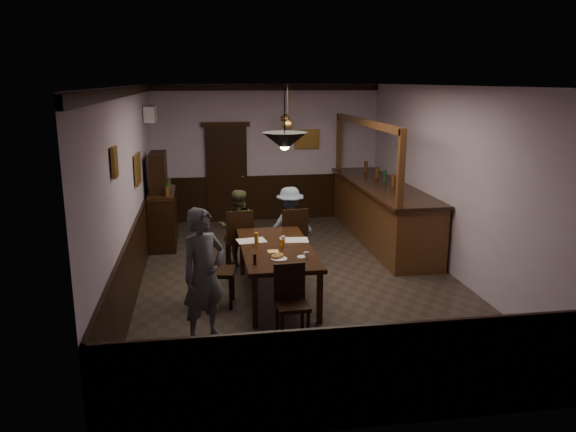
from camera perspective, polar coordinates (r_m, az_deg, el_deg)
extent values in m
cube|color=#2D2621|center=(9.02, 0.98, -6.36)|extent=(5.00, 8.00, 0.01)
cube|color=white|center=(8.47, 1.06, 13.10)|extent=(5.00, 8.00, 0.01)
cube|color=#B09BB4|center=(12.53, -2.18, 6.40)|extent=(5.00, 0.01, 3.00)
cube|color=#B09BB4|center=(4.85, 9.29, -5.57)|extent=(5.00, 0.01, 3.00)
cube|color=#B09BB4|center=(8.55, -15.73, 2.48)|extent=(0.01, 8.00, 3.00)
cube|color=#B09BB4|center=(9.38, 16.26, 3.39)|extent=(0.01, 8.00, 3.00)
cube|color=black|center=(8.08, -1.18, -3.35)|extent=(1.00, 2.20, 0.06)
cube|color=black|center=(7.20, -3.38, -8.70)|extent=(0.07, 0.07, 0.69)
cube|color=black|center=(7.33, 3.23, -8.31)|extent=(0.07, 0.07, 0.69)
cube|color=black|center=(9.12, -4.67, -3.86)|extent=(0.07, 0.07, 0.69)
cube|color=black|center=(9.21, 0.55, -3.63)|extent=(0.07, 0.07, 0.69)
cube|color=black|center=(9.39, -5.03, -2.51)|extent=(0.47, 0.47, 0.05)
cube|color=black|center=(9.13, -4.89, -1.13)|extent=(0.45, 0.07, 0.53)
cube|color=black|center=(9.66, -4.09, -3.57)|extent=(0.04, 0.04, 0.45)
cube|color=black|center=(9.61, -6.21, -3.70)|extent=(0.04, 0.04, 0.45)
cube|color=black|center=(9.32, -3.75, -4.21)|extent=(0.04, 0.04, 0.45)
cube|color=black|center=(9.27, -5.95, -4.35)|extent=(0.04, 0.04, 0.45)
cube|color=black|center=(9.49, 0.40, -2.28)|extent=(0.49, 0.49, 0.05)
cube|color=black|center=(9.23, 0.75, -0.91)|extent=(0.45, 0.09, 0.53)
cube|color=black|center=(9.78, 1.11, -3.32)|extent=(0.04, 0.04, 0.45)
cube|color=black|center=(9.68, -0.92, -3.49)|extent=(0.04, 0.04, 0.45)
cube|color=black|center=(9.45, 1.75, -3.93)|extent=(0.04, 0.04, 0.45)
cube|color=black|center=(9.35, -0.35, -4.12)|extent=(0.04, 0.04, 0.45)
cube|color=black|center=(6.88, 0.46, -9.12)|extent=(0.41, 0.41, 0.05)
cube|color=black|center=(6.95, 0.15, -6.64)|extent=(0.39, 0.06, 0.47)
cube|color=black|center=(6.80, -0.59, -11.44)|extent=(0.04, 0.04, 0.40)
cube|color=black|center=(6.86, 2.06, -11.20)|extent=(0.04, 0.04, 0.40)
cube|color=black|center=(7.08, -1.10, -10.37)|extent=(0.04, 0.04, 0.40)
cube|color=black|center=(7.14, 1.44, -10.15)|extent=(0.04, 0.04, 0.40)
cube|color=black|center=(7.90, -7.12, -5.63)|extent=(0.52, 0.52, 0.05)
cube|color=black|center=(7.83, -8.69, -3.59)|extent=(0.11, 0.46, 0.54)
cube|color=black|center=(7.79, -5.85, -7.86)|extent=(0.04, 0.04, 0.47)
cube|color=black|center=(8.14, -5.62, -6.91)|extent=(0.04, 0.04, 0.47)
cube|color=black|center=(7.84, -8.57, -7.83)|extent=(0.04, 0.04, 0.47)
cube|color=black|center=(8.18, -8.22, -6.88)|extent=(0.04, 0.04, 0.47)
imported|color=#555761|center=(6.79, -8.57, -5.96)|extent=(0.71, 0.67, 1.64)
imported|color=#454329|center=(9.54, -5.14, -1.17)|extent=(0.67, 0.54, 1.30)
imported|color=slate|center=(9.64, 0.20, -0.91)|extent=(0.94, 0.66, 1.32)
cube|color=silver|center=(8.37, -3.75, -2.52)|extent=(0.46, 0.36, 0.01)
cube|color=silver|center=(8.39, 0.62, -2.46)|extent=(0.45, 0.34, 0.01)
cube|color=#F8CE5B|center=(7.86, -1.52, -3.60)|extent=(0.15, 0.15, 0.00)
cylinder|color=white|center=(7.60, 1.49, -4.18)|extent=(0.15, 0.15, 0.01)
imported|color=white|center=(7.56, 1.88, -3.94)|extent=(0.08, 0.08, 0.07)
cylinder|color=white|center=(7.51, -0.91, -4.39)|extent=(0.22, 0.22, 0.01)
torus|color=#C68C47|center=(7.52, -1.24, -4.13)|extent=(0.13, 0.13, 0.04)
torus|color=#C68C47|center=(7.58, -0.92, -3.99)|extent=(0.13, 0.13, 0.04)
cylinder|color=orange|center=(8.01, -0.59, -2.82)|extent=(0.07, 0.07, 0.12)
cylinder|color=#BF721E|center=(8.08, -3.23, -2.41)|extent=(0.06, 0.06, 0.20)
cylinder|color=silver|center=(8.08, -0.49, -2.57)|extent=(0.06, 0.06, 0.15)
cylinder|color=black|center=(7.31, -3.39, -4.39)|extent=(0.04, 0.04, 0.14)
cube|color=black|center=(10.95, -12.53, -0.42)|extent=(0.48, 1.34, 0.96)
cube|color=black|center=(10.84, -12.67, 2.28)|extent=(0.46, 1.29, 0.08)
cube|color=black|center=(10.78, -13.05, 4.27)|extent=(0.29, 0.86, 0.77)
cube|color=#432711|center=(11.10, 9.50, 0.23)|extent=(0.88, 4.12, 1.08)
cube|color=black|center=(10.98, 9.51, 3.07)|extent=(0.98, 4.22, 0.06)
cube|color=#432711|center=(10.72, 7.85, 9.39)|extent=(0.10, 4.03, 0.12)
cube|color=#432711|center=(8.93, 11.35, 4.61)|extent=(0.10, 0.10, 1.28)
cube|color=#432711|center=(12.65, 5.19, 7.42)|extent=(0.10, 0.10, 1.28)
cube|color=black|center=(12.47, -6.26, 4.20)|extent=(0.90, 0.06, 2.10)
cube|color=white|center=(11.30, -13.80, 10.07)|extent=(0.20, 0.85, 0.30)
cube|color=olive|center=(6.88, -17.21, 5.25)|extent=(0.04, 0.28, 0.36)
cube|color=olive|center=(9.30, -15.02, 4.64)|extent=(0.04, 0.62, 0.48)
cube|color=olive|center=(12.60, 1.93, 7.81)|extent=(0.55, 0.04, 0.42)
cylinder|color=black|center=(6.95, -0.34, 10.27)|extent=(0.02, 0.02, 0.65)
cone|color=black|center=(6.97, -0.33, 7.59)|extent=(0.56, 0.56, 0.22)
sphere|color=#FFD88C|center=(6.98, -0.33, 7.18)|extent=(0.12, 0.12, 0.12)
cylinder|color=#BF8C3F|center=(10.13, -0.04, 11.21)|extent=(0.02, 0.02, 0.70)
cone|color=#BF8C3F|center=(10.15, -0.04, 9.24)|extent=(0.20, 0.20, 0.22)
sphere|color=#FFD88C|center=(10.15, -0.04, 8.96)|extent=(0.12, 0.12, 0.12)
cylinder|color=#BF8C3F|center=(11.74, -0.31, 11.55)|extent=(0.02, 0.02, 0.70)
cone|color=#BF8C3F|center=(11.76, -0.30, 9.85)|extent=(0.20, 0.20, 0.22)
sphere|color=#FFD88C|center=(11.76, -0.30, 9.60)|extent=(0.12, 0.12, 0.12)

